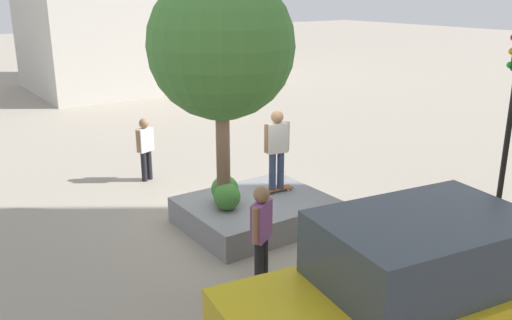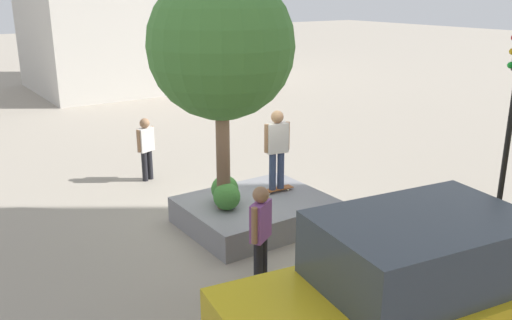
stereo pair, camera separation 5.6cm
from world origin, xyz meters
name	(u,v)px [view 1 (the left image)]	position (x,y,z in m)	size (l,w,h in m)	color
ground_plane	(241,228)	(0.00, 0.00, 0.00)	(120.00, 120.00, 0.00)	#9E9384
planter_ledge	(256,212)	(-0.39, 0.02, 0.28)	(3.01, 2.42, 0.56)	gray
plaza_tree	(221,47)	(0.40, -0.01, 3.85)	(2.85, 2.85, 4.73)	brown
boxwood_shrub	(227,197)	(0.40, 0.12, 0.84)	(0.56, 0.56, 0.56)	#3D7A33
hedge_clump	(225,189)	(0.22, -0.26, 0.85)	(0.58, 0.58, 0.58)	#3D7A33
skateboard	(276,189)	(-1.04, -0.13, 0.62)	(0.81, 0.26, 0.07)	brown
skateboarder	(277,144)	(-1.04, -0.13, 1.66)	(0.60, 0.28, 1.78)	navy
taxi_cab	(409,297)	(0.71, 5.08, 1.12)	(4.99, 2.77, 2.21)	gold
passerby_with_bag	(145,145)	(0.39, -3.99, 0.98)	(0.54, 0.34, 1.69)	black
pedestrian_crossing	(261,229)	(0.97, 2.15, 1.03)	(0.53, 0.42, 1.79)	black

